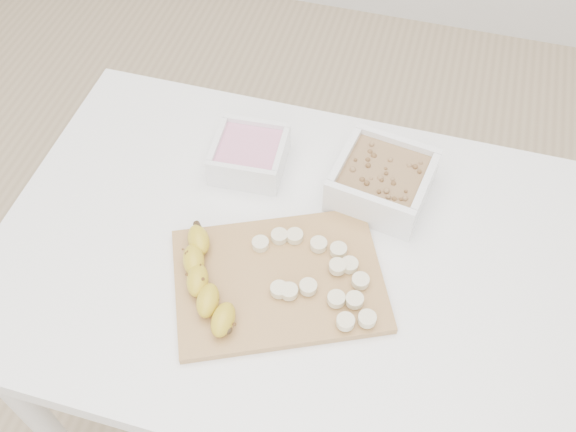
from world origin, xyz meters
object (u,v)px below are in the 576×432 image
(banana, at_px, (207,282))
(bowl_yogurt, at_px, (249,154))
(cutting_board, at_px, (279,280))
(bowl_granola, at_px, (382,180))
(table, at_px, (284,279))

(banana, bearing_deg, bowl_yogurt, 71.00)
(bowl_yogurt, bearing_deg, cutting_board, -61.83)
(bowl_granola, relative_size, banana, 0.90)
(bowl_granola, bearing_deg, table, -129.12)
(table, bearing_deg, cutting_board, -80.49)
(table, height_order, banana, banana)
(cutting_board, distance_m, banana, 0.12)
(table, bearing_deg, bowl_granola, 50.88)
(table, relative_size, banana, 4.84)
(cutting_board, bearing_deg, bowl_granola, 61.45)
(bowl_yogurt, relative_size, banana, 0.68)
(bowl_yogurt, height_order, bowl_granola, bowl_granola)
(bowl_yogurt, distance_m, cutting_board, 0.27)
(table, distance_m, bowl_yogurt, 0.24)
(bowl_granola, bearing_deg, cutting_board, -118.55)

